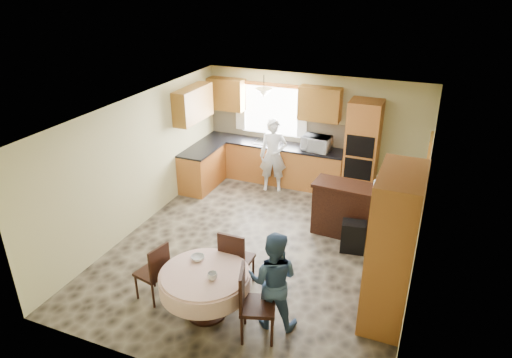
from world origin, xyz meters
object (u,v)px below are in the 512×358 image
at_px(sideboard, 349,212).
at_px(chair_right, 251,300).
at_px(chair_left, 155,270).
at_px(person_sink, 273,155).
at_px(cupboard, 393,248).
at_px(person_dining, 273,280).
at_px(oven_tower, 362,150).
at_px(dining_table, 205,282).
at_px(chair_back, 235,258).

bearing_deg(sideboard, chair_right, -98.43).
distance_m(chair_left, person_sink, 4.20).
bearing_deg(chair_left, chair_right, 96.89).
distance_m(cupboard, person_sink, 4.35).
height_order(sideboard, person_dining, person_dining).
xyz_separation_m(oven_tower, dining_table, (-1.29, -4.61, -0.50)).
bearing_deg(chair_right, dining_table, 62.17).
distance_m(chair_left, chair_back, 1.18).
xyz_separation_m(oven_tower, person_dining, (-0.35, -4.42, -0.34)).
distance_m(oven_tower, person_sink, 1.89).
bearing_deg(person_dining, chair_left, -4.03).
relative_size(sideboard, person_dining, 0.92).
bearing_deg(dining_table, sideboard, 64.12).
relative_size(sideboard, chair_left, 1.41).
distance_m(sideboard, chair_right, 3.12).
distance_m(oven_tower, person_dining, 4.44).
height_order(cupboard, person_sink, cupboard).
distance_m(dining_table, chair_right, 0.77).
relative_size(sideboard, person_sink, 0.82).
xyz_separation_m(sideboard, chair_back, (-1.27, -2.23, 0.09)).
bearing_deg(oven_tower, chair_back, -106.23).
bearing_deg(dining_table, person_sink, 97.36).
height_order(sideboard, cupboard, cupboard).
bearing_deg(person_sink, dining_table, -100.01).
distance_m(cupboard, chair_back, 2.30).
relative_size(dining_table, person_sink, 0.78).
xyz_separation_m(oven_tower, person_sink, (-1.83, -0.42, -0.24)).
bearing_deg(chair_back, dining_table, 77.65).
xyz_separation_m(dining_table, chair_left, (-0.83, 0.02, -0.04)).
distance_m(oven_tower, chair_left, 5.09).
xyz_separation_m(dining_table, person_dining, (0.94, 0.20, 0.16)).
xyz_separation_m(oven_tower, chair_back, (-1.14, -3.93, -0.49)).
bearing_deg(chair_back, person_dining, 148.08).
bearing_deg(chair_right, sideboard, -30.04).
bearing_deg(oven_tower, chair_left, -114.79).
height_order(oven_tower, sideboard, oven_tower).
distance_m(chair_back, chair_right, 1.02).
relative_size(chair_back, person_dining, 0.71).
relative_size(cupboard, person_dining, 1.54).
distance_m(cupboard, chair_right, 2.01).
relative_size(cupboard, chair_right, 2.11).
bearing_deg(chair_left, chair_back, 136.44).
bearing_deg(sideboard, dining_table, -112.16).
relative_size(cupboard, dining_table, 1.75).
distance_m(person_sink, person_dining, 4.26).
distance_m(sideboard, chair_left, 3.67).
xyz_separation_m(chair_left, chair_back, (0.98, 0.66, 0.05)).
height_order(chair_left, chair_back, chair_back).
bearing_deg(dining_table, cupboard, 22.36).
bearing_deg(person_sink, sideboard, -50.57).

